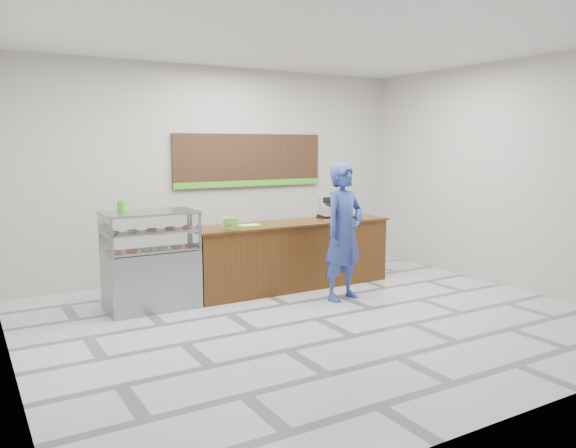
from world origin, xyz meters
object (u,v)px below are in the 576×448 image
cash_register (332,210)px  customer (344,232)px  display_case (151,260)px  sales_counter (292,255)px  serving_tray (249,225)px

cash_register → customer: size_ratio=0.24×
display_case → cash_register: cash_register is taller
sales_counter → serving_tray: serving_tray is taller
sales_counter → serving_tray: 0.91m
serving_tray → sales_counter: bearing=12.8°
cash_register → serving_tray: cash_register is taller
customer → cash_register: bearing=50.9°
display_case → serving_tray: 1.52m
sales_counter → customer: 1.10m
display_case → customer: size_ratio=0.68×
sales_counter → display_case: (-2.22, -0.00, 0.16)m
customer → display_case: bearing=146.8°
display_case → sales_counter: bearing=0.0°
display_case → serving_tray: display_case is taller
sales_counter → serving_tray: bearing=-177.1°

